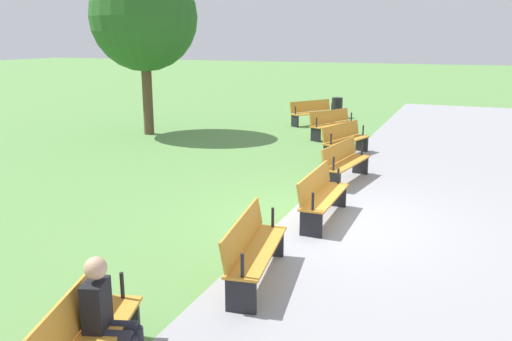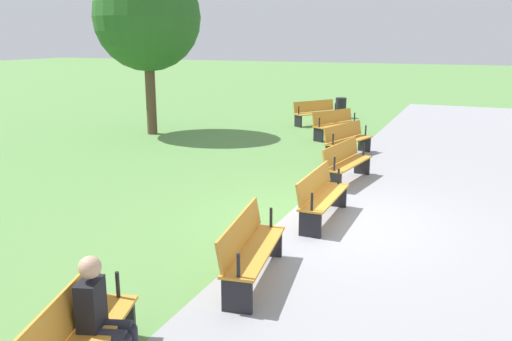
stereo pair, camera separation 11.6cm
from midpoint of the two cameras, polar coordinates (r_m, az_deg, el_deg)
The scene contains 12 objects.
ground_plane at distance 9.71m, azimuth 7.63°, elevation -5.32°, with size 120.00×120.00×0.00m, color #5B8C47.
path_paving at distance 9.43m, azimuth 19.40°, elevation -6.59°, with size 36.67×5.42×0.01m, color #939399.
bench_0 at distance 20.20m, azimuth 6.57°, elevation 6.22°, with size 1.82×1.44×0.89m.
bench_1 at distance 17.57m, azimuth 8.64°, elevation 4.99°, with size 1.90×1.24×0.89m.
bench_2 at distance 14.89m, azimuth 9.92°, elevation 3.31°, with size 1.93×1.00×0.89m.
bench_3 at distance 12.20m, azimuth 9.85°, elevation 0.95°, with size 1.93×0.75×0.89m.
bench_4 at distance 9.58m, azimuth 7.32°, elevation -2.58°, with size 1.88×0.47×0.89m.
bench_5 at distance 7.19m, azimuth -0.17°, elevation -8.22°, with size 1.93×0.75×0.89m.
bench_6 at distance 5.42m, azimuth -18.05°, elevation -16.85°, with size 1.93×1.00×0.89m.
person_seated at distance 5.51m, azimuth -15.64°, elevation -14.27°, with size 0.44×0.58×1.20m.
tree_1 at distance 18.29m, azimuth -11.37°, elevation 15.71°, with size 3.47×3.47×5.56m.
trash_bin at distance 22.09m, azimuth 9.19°, elevation 6.63°, with size 0.44×0.44×0.82m, color black.
Camera 2 is at (8.85, 2.36, 3.20)m, focal length 37.45 mm.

